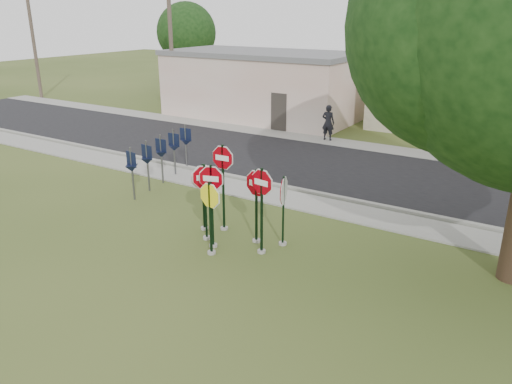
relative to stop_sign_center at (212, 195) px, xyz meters
The scene contains 20 objects.
ground 1.85m from the stop_sign_center, 78.54° to the right, with size 120.00×120.00×0.00m, color #394B1C.
sidewalk_near 4.88m from the stop_sign_center, 87.77° to the left, with size 60.00×1.60×0.06m, color gray.
road 9.25m from the stop_sign_center, 88.87° to the left, with size 60.00×7.00×0.04m, color black.
sidewalk_far 13.51m from the stop_sign_center, 89.23° to the left, with size 60.00×1.60×0.06m, color gray.
curb 5.83m from the stop_sign_center, 88.17° to the left, with size 60.00×0.20×0.14m, color gray.
stop_sign_center is the anchor object (origin of this frame).
stop_sign_yellow 0.53m from the stop_sign_center, 59.28° to the right, with size 0.99×0.24×2.27m.
stop_sign_left 0.59m from the stop_sign_center, 146.06° to the left, with size 0.86×0.57×2.48m.
stop_sign_right 1.48m from the stop_sign_center, 16.80° to the left, with size 1.01×0.24×2.65m.
stop_sign_back_right 1.33m from the stop_sign_center, 46.71° to the left, with size 1.07×0.24×2.40m.
stop_sign_back_left 1.28m from the stop_sign_center, 110.63° to the left, with size 1.02×0.24×2.88m.
stop_sign_far_right 2.08m from the stop_sign_center, 35.73° to the left, with size 0.32×1.07×2.26m.
stop_sign_far_left 1.32m from the stop_sign_center, 138.91° to the left, with size 0.53×0.90×2.27m.
route_sign_row 6.36m from the stop_sign_center, 145.31° to the left, with size 1.43×4.63×2.00m.
building_stucco 19.26m from the stop_sign_center, 117.26° to the left, with size 12.20×6.20×4.20m.
building_house 21.32m from the stop_sign_center, 84.09° to the left, with size 11.60×11.60×6.20m.
utility_pole_near 20.18m from the stop_sign_center, 134.00° to the left, with size 2.20×0.26×9.50m.
utility_pole_far 31.44m from the stop_sign_center, 152.77° to the left, with size 2.20×0.26×9.00m.
bg_tree_left 30.62m from the stop_sign_center, 130.61° to the left, with size 4.90×4.90×7.35m.
pedestrian 13.78m from the stop_sign_center, 100.38° to the left, with size 0.69×0.45×1.88m, color black.
Camera 1 is at (7.96, -9.72, 6.55)m, focal length 35.00 mm.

